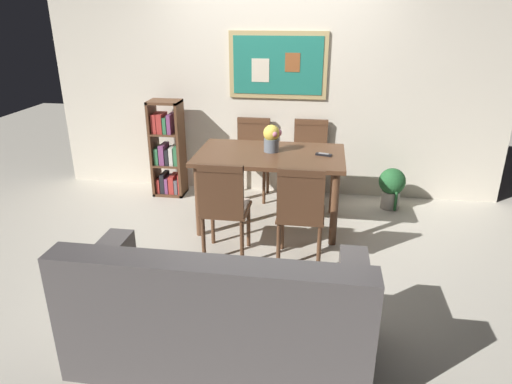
{
  "coord_description": "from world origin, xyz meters",
  "views": [
    {
      "loc": [
        0.58,
        -3.91,
        2.08
      ],
      "look_at": [
        0.05,
        -0.41,
        0.65
      ],
      "focal_mm": 31.99,
      "sensor_mm": 36.0,
      "label": 1
    }
  ],
  "objects_px": {
    "dining_table": "(270,163)",
    "leather_couch": "(219,315)",
    "bookshelf": "(168,153)",
    "dining_chair_far_right": "(310,154)",
    "dining_chair_near_right": "(301,208)",
    "tv_remote": "(324,155)",
    "dining_chair_near_left": "(224,202)",
    "flower_vase": "(272,137)",
    "potted_ivy": "(392,186)",
    "dining_chair_far_left": "(252,152)"
  },
  "relations": [
    {
      "from": "dining_chair_near_left",
      "to": "leather_couch",
      "type": "relative_size",
      "value": 0.51
    },
    {
      "from": "potted_ivy",
      "to": "tv_remote",
      "type": "height_order",
      "value": "tv_remote"
    },
    {
      "from": "dining_table",
      "to": "dining_chair_far_left",
      "type": "xyz_separation_m",
      "value": [
        -0.3,
        0.75,
        -0.12
      ]
    },
    {
      "from": "flower_vase",
      "to": "tv_remote",
      "type": "xyz_separation_m",
      "value": [
        0.51,
        -0.07,
        -0.13
      ]
    },
    {
      "from": "dining_chair_near_right",
      "to": "dining_chair_near_left",
      "type": "distance_m",
      "value": 0.66
    },
    {
      "from": "potted_ivy",
      "to": "dining_table",
      "type": "bearing_deg",
      "value": -155.37
    },
    {
      "from": "dining_table",
      "to": "dining_chair_near_left",
      "type": "height_order",
      "value": "dining_chair_near_left"
    },
    {
      "from": "tv_remote",
      "to": "dining_chair_far_left",
      "type": "bearing_deg",
      "value": 137.36
    },
    {
      "from": "dining_table",
      "to": "flower_vase",
      "type": "relative_size",
      "value": 5.4
    },
    {
      "from": "leather_couch",
      "to": "flower_vase",
      "type": "bearing_deg",
      "value": 87.87
    },
    {
      "from": "dining_chair_far_left",
      "to": "flower_vase",
      "type": "relative_size",
      "value": 3.39
    },
    {
      "from": "dining_chair_near_right",
      "to": "tv_remote",
      "type": "xyz_separation_m",
      "value": [
        0.17,
        0.77,
        0.23
      ]
    },
    {
      "from": "dining_table",
      "to": "dining_chair_far_left",
      "type": "bearing_deg",
      "value": 111.55
    },
    {
      "from": "dining_chair_near_right",
      "to": "potted_ivy",
      "type": "bearing_deg",
      "value": 55.71
    },
    {
      "from": "dining_table",
      "to": "potted_ivy",
      "type": "relative_size",
      "value": 2.88
    },
    {
      "from": "dining_chair_far_right",
      "to": "bookshelf",
      "type": "xyz_separation_m",
      "value": [
        -1.64,
        -0.13,
        -0.03
      ]
    },
    {
      "from": "dining_chair_far_left",
      "to": "bookshelf",
      "type": "bearing_deg",
      "value": -173.57
    },
    {
      "from": "dining_table",
      "to": "dining_chair_far_right",
      "type": "xyz_separation_m",
      "value": [
        0.37,
        0.76,
        -0.12
      ]
    },
    {
      "from": "dining_chair_near_left",
      "to": "leather_couch",
      "type": "xyz_separation_m",
      "value": [
        0.23,
        -1.23,
        -0.23
      ]
    },
    {
      "from": "leather_couch",
      "to": "dining_chair_far_right",
      "type": "bearing_deg",
      "value": 81.02
    },
    {
      "from": "dining_chair_near_right",
      "to": "dining_chair_near_left",
      "type": "xyz_separation_m",
      "value": [
        -0.66,
        0.01,
        0.0
      ]
    },
    {
      "from": "dining_table",
      "to": "tv_remote",
      "type": "distance_m",
      "value": 0.53
    },
    {
      "from": "potted_ivy",
      "to": "tv_remote",
      "type": "relative_size",
      "value": 3.1
    },
    {
      "from": "dining_chair_near_left",
      "to": "leather_couch",
      "type": "height_order",
      "value": "dining_chair_near_left"
    },
    {
      "from": "dining_table",
      "to": "bookshelf",
      "type": "xyz_separation_m",
      "value": [
        -1.28,
        0.64,
        -0.15
      ]
    },
    {
      "from": "bookshelf",
      "to": "potted_ivy",
      "type": "distance_m",
      "value": 2.58
    },
    {
      "from": "flower_vase",
      "to": "tv_remote",
      "type": "height_order",
      "value": "flower_vase"
    },
    {
      "from": "dining_chair_far_right",
      "to": "tv_remote",
      "type": "height_order",
      "value": "dining_chair_far_right"
    },
    {
      "from": "dining_table",
      "to": "dining_chair_near_right",
      "type": "bearing_deg",
      "value": -65.62
    },
    {
      "from": "dining_chair_near_right",
      "to": "flower_vase",
      "type": "bearing_deg",
      "value": 112.38
    },
    {
      "from": "leather_couch",
      "to": "flower_vase",
      "type": "xyz_separation_m",
      "value": [
        0.08,
        2.05,
        0.59
      ]
    },
    {
      "from": "dining_chair_near_right",
      "to": "dining_table",
      "type": "bearing_deg",
      "value": 114.38
    },
    {
      "from": "leather_couch",
      "to": "bookshelf",
      "type": "relative_size",
      "value": 1.6
    },
    {
      "from": "leather_couch",
      "to": "bookshelf",
      "type": "xyz_separation_m",
      "value": [
        -1.21,
        2.63,
        0.2
      ]
    },
    {
      "from": "bookshelf",
      "to": "potted_ivy",
      "type": "bearing_deg",
      "value": -1.08
    },
    {
      "from": "dining_chair_far_right",
      "to": "bookshelf",
      "type": "bearing_deg",
      "value": -175.63
    },
    {
      "from": "dining_chair_near_right",
      "to": "potted_ivy",
      "type": "height_order",
      "value": "dining_chair_near_right"
    },
    {
      "from": "dining_table",
      "to": "dining_chair_near_right",
      "type": "height_order",
      "value": "dining_chair_near_right"
    },
    {
      "from": "leather_couch",
      "to": "flower_vase",
      "type": "relative_size",
      "value": 6.71
    },
    {
      "from": "potted_ivy",
      "to": "tv_remote",
      "type": "xyz_separation_m",
      "value": [
        -0.76,
        -0.59,
        0.51
      ]
    },
    {
      "from": "dining_chair_far_left",
      "to": "flower_vase",
      "type": "height_order",
      "value": "flower_vase"
    },
    {
      "from": "dining_chair_far_left",
      "to": "flower_vase",
      "type": "bearing_deg",
      "value": -66.22
    },
    {
      "from": "dining_chair_far_right",
      "to": "potted_ivy",
      "type": "height_order",
      "value": "dining_chair_far_right"
    },
    {
      "from": "dining_chair_near_left",
      "to": "leather_couch",
      "type": "bearing_deg",
      "value": -79.19
    },
    {
      "from": "bookshelf",
      "to": "flower_vase",
      "type": "relative_size",
      "value": 4.18
    },
    {
      "from": "dining_chair_far_left",
      "to": "tv_remote",
      "type": "xyz_separation_m",
      "value": [
        0.82,
        -0.75,
        0.23
      ]
    },
    {
      "from": "bookshelf",
      "to": "dining_chair_far_right",
      "type": "bearing_deg",
      "value": 4.37
    },
    {
      "from": "dining_table",
      "to": "leather_couch",
      "type": "xyz_separation_m",
      "value": [
        -0.07,
        -1.99,
        -0.35
      ]
    },
    {
      "from": "leather_couch",
      "to": "dining_table",
      "type": "bearing_deg",
      "value": 87.98
    },
    {
      "from": "dining_table",
      "to": "flower_vase",
      "type": "xyz_separation_m",
      "value": [
        0.01,
        0.06,
        0.25
      ]
    }
  ]
}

